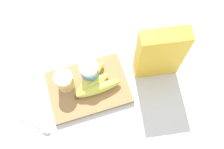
% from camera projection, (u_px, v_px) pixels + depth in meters
% --- Properties ---
extents(ground_plane, '(2.40, 2.40, 0.00)m').
position_uv_depth(ground_plane, '(89.00, 88.00, 0.98)').
color(ground_plane, silver).
extents(cutting_board, '(0.31, 0.22, 0.02)m').
position_uv_depth(cutting_board, '(88.00, 87.00, 0.97)').
color(cutting_board, '#A37A4C').
rests_on(cutting_board, ground_plane).
extents(cereal_box, '(0.18, 0.09, 0.26)m').
position_uv_depth(cereal_box, '(160.00, 55.00, 0.90)').
color(cereal_box, yellow).
rests_on(cereal_box, ground_plane).
extents(yogurt_cup_front, '(0.07, 0.07, 0.08)m').
position_uv_depth(yogurt_cup_front, '(65.00, 81.00, 0.93)').
color(yogurt_cup_front, white).
rests_on(yogurt_cup_front, cutting_board).
extents(yogurt_cup_back, '(0.07, 0.07, 0.09)m').
position_uv_depth(yogurt_cup_back, '(89.00, 72.00, 0.94)').
color(yogurt_cup_back, white).
rests_on(yogurt_cup_back, cutting_board).
extents(banana_bunch, '(0.19, 0.14, 0.04)m').
position_uv_depth(banana_bunch, '(94.00, 84.00, 0.95)').
color(banana_bunch, '#DBD750').
rests_on(banana_bunch, cutting_board).
extents(spoon, '(0.11, 0.10, 0.01)m').
position_uv_depth(spoon, '(40.00, 128.00, 0.92)').
color(spoon, silver).
rests_on(spoon, ground_plane).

